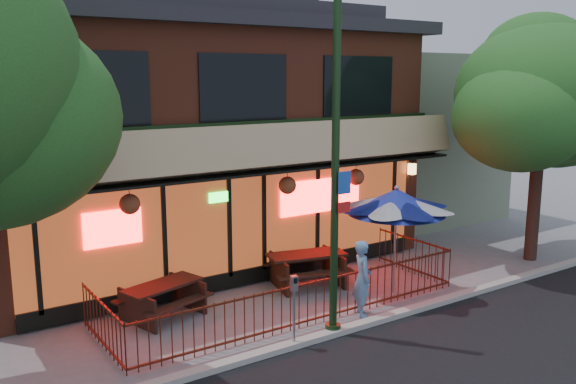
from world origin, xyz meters
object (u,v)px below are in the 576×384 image
(picnic_table_right, at_px, (307,264))
(patio_umbrella, at_px, (396,201))
(street_light, at_px, (335,185))
(street_tree_right, at_px, (541,87))
(pedestrian, at_px, (362,278))
(picnic_table_left, at_px, (163,295))
(parking_meter_near, at_px, (294,299))

(picnic_table_right, bearing_deg, patio_umbrella, -47.58)
(street_light, relative_size, picnic_table_right, 3.08)
(street_light, xyz_separation_m, patio_umbrella, (2.76, 1.10, -0.85))
(street_tree_right, distance_m, picnic_table_right, 8.26)
(picnic_table_right, bearing_deg, pedestrian, -93.40)
(picnic_table_left, relative_size, parking_meter_near, 1.43)
(picnic_table_left, xyz_separation_m, picnic_table_right, (3.87, -0.08, 0.05))
(picnic_table_left, height_order, parking_meter_near, parking_meter_near)
(patio_umbrella, bearing_deg, picnic_table_right, 132.42)
(street_light, relative_size, picnic_table_left, 3.32)
(picnic_table_right, height_order, pedestrian, pedestrian)
(street_tree_right, bearing_deg, patio_umbrella, 178.76)
(street_tree_right, relative_size, picnic_table_left, 3.33)
(street_tree_right, distance_m, pedestrian, 8.05)
(street_light, relative_size, pedestrian, 4.06)
(picnic_table_right, distance_m, pedestrian, 2.33)
(pedestrian, bearing_deg, picnic_table_right, 21.59)
(street_light, xyz_separation_m, pedestrian, (1.14, 0.42, -2.29))
(picnic_table_left, xyz_separation_m, patio_umbrella, (5.35, -1.70, 1.80))
(patio_umbrella, distance_m, pedestrian, 2.27)
(street_light, height_order, picnic_table_left, street_light)
(street_light, distance_m, picnic_table_right, 3.97)
(pedestrian, relative_size, parking_meter_near, 1.18)
(street_light, height_order, street_tree_right, street_tree_right)
(picnic_table_left, height_order, picnic_table_right, picnic_table_right)
(picnic_table_right, height_order, patio_umbrella, patio_umbrella)
(street_light, height_order, patio_umbrella, street_light)
(picnic_table_left, height_order, pedestrian, pedestrian)
(street_light, distance_m, picnic_table_left, 4.65)
(picnic_table_right, xyz_separation_m, patio_umbrella, (1.48, -1.62, 1.75))
(picnic_table_right, relative_size, parking_meter_near, 1.55)
(parking_meter_near, bearing_deg, pedestrian, 12.80)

